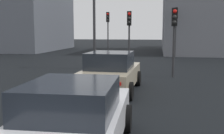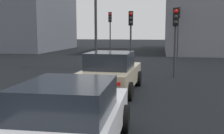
% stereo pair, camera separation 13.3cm
% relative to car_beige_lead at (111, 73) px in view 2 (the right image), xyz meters
% --- Properties ---
extents(car_beige_lead, '(4.26, 2.15, 1.56)m').
position_rel_car_beige_lead_xyz_m(car_beige_lead, '(0.00, 0.00, 0.00)').
color(car_beige_lead, tan).
rests_on(car_beige_lead, ground_plane).
extents(car_white_second, '(4.25, 2.10, 1.44)m').
position_rel_car_beige_lead_xyz_m(car_white_second, '(-5.52, -0.27, -0.05)').
color(car_white_second, silver).
rests_on(car_white_second, ground_plane).
extents(traffic_light_near_left, '(0.32, 0.28, 4.13)m').
position_rel_car_beige_lead_xyz_m(traffic_light_near_left, '(14.52, 2.88, 2.22)').
color(traffic_light_near_left, '#2D2D30').
rests_on(traffic_light_near_left, ground_plane).
extents(traffic_light_near_right, '(0.32, 0.29, 3.62)m').
position_rel_car_beige_lead_xyz_m(traffic_light_near_right, '(6.97, 0.06, 1.87)').
color(traffic_light_near_right, '#2D2D30').
rests_on(traffic_light_near_right, ground_plane).
extents(traffic_light_far_left, '(0.32, 0.29, 4.46)m').
position_rel_car_beige_lead_xyz_m(traffic_light_far_left, '(14.53, -3.28, 2.44)').
color(traffic_light_far_left, '#2D2D30').
rests_on(traffic_light_far_left, ground_plane).
extents(traffic_light_far_right, '(0.32, 0.28, 3.51)m').
position_rel_car_beige_lead_xyz_m(traffic_light_far_right, '(3.73, -2.56, 1.79)').
color(traffic_light_far_right, '#2D2D30').
rests_on(traffic_light_far_right, ground_plane).
extents(street_lamp_kerbside, '(0.56, 0.36, 6.44)m').
position_rel_car_beige_lead_xyz_m(street_lamp_kerbside, '(6.10, 2.13, 3.10)').
color(street_lamp_kerbside, '#2D2D30').
rests_on(street_lamp_kerbside, ground_plane).
extents(building_facade_right, '(13.11, 10.11, 12.89)m').
position_rel_car_beige_lead_xyz_m(building_facade_right, '(22.42, 15.90, 5.70)').
color(building_facade_right, slate).
rests_on(building_facade_right, ground_plane).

